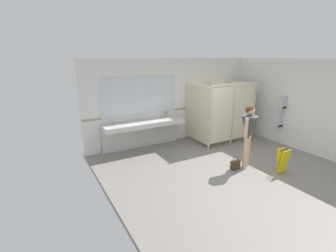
{
  "coord_description": "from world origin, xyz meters",
  "views": [
    {
      "loc": [
        -4.14,
        -4.09,
        2.78
      ],
      "look_at": [
        -1.5,
        0.61,
        1.21
      ],
      "focal_mm": 25.98,
      "sensor_mm": 36.0,
      "label": 1
    }
  ],
  "objects_px": {
    "paper_towel_dispenser_lower": "(280,120)",
    "soap_dispenser": "(166,115)",
    "handbag": "(235,165)",
    "wet_floor_sign": "(283,161)",
    "person_standing": "(249,129)",
    "paper_towel_dispenser_upper": "(284,103)"
  },
  "relations": [
    {
      "from": "paper_towel_dispenser_lower",
      "to": "soap_dispenser",
      "type": "height_order",
      "value": "soap_dispenser"
    },
    {
      "from": "handbag",
      "to": "soap_dispenser",
      "type": "height_order",
      "value": "soap_dispenser"
    },
    {
      "from": "handbag",
      "to": "wet_floor_sign",
      "type": "relative_size",
      "value": 0.58
    },
    {
      "from": "person_standing",
      "to": "handbag",
      "type": "height_order",
      "value": "person_standing"
    },
    {
      "from": "person_standing",
      "to": "wet_floor_sign",
      "type": "relative_size",
      "value": 2.64
    },
    {
      "from": "soap_dispenser",
      "to": "wet_floor_sign",
      "type": "bearing_deg",
      "value": -66.36
    },
    {
      "from": "person_standing",
      "to": "wet_floor_sign",
      "type": "xyz_separation_m",
      "value": [
        0.55,
        -0.66,
        -0.71
      ]
    },
    {
      "from": "person_standing",
      "to": "soap_dispenser",
      "type": "bearing_deg",
      "value": 108.68
    },
    {
      "from": "wet_floor_sign",
      "to": "paper_towel_dispenser_lower",
      "type": "bearing_deg",
      "value": 39.56
    },
    {
      "from": "paper_towel_dispenser_lower",
      "to": "handbag",
      "type": "relative_size",
      "value": 1.4
    },
    {
      "from": "paper_towel_dispenser_upper",
      "to": "soap_dispenser",
      "type": "bearing_deg",
      "value": 149.28
    },
    {
      "from": "paper_towel_dispenser_upper",
      "to": "soap_dispenser",
      "type": "xyz_separation_m",
      "value": [
        -3.17,
        1.88,
        -0.41
      ]
    },
    {
      "from": "paper_towel_dispenser_upper",
      "to": "wet_floor_sign",
      "type": "xyz_separation_m",
      "value": [
        -1.74,
        -1.39,
        -1.04
      ]
    },
    {
      "from": "paper_towel_dispenser_lower",
      "to": "handbag",
      "type": "bearing_deg",
      "value": -164.26
    },
    {
      "from": "paper_towel_dispenser_upper",
      "to": "paper_towel_dispenser_lower",
      "type": "height_order",
      "value": "paper_towel_dispenser_upper"
    },
    {
      "from": "soap_dispenser",
      "to": "handbag",
      "type": "bearing_deg",
      "value": -77.43
    },
    {
      "from": "paper_towel_dispenser_upper",
      "to": "handbag",
      "type": "relative_size",
      "value": 1.16
    },
    {
      "from": "handbag",
      "to": "soap_dispenser",
      "type": "distance_m",
      "value": 2.75
    },
    {
      "from": "paper_towel_dispenser_upper",
      "to": "soap_dispenser",
      "type": "height_order",
      "value": "paper_towel_dispenser_upper"
    },
    {
      "from": "person_standing",
      "to": "soap_dispenser",
      "type": "relative_size",
      "value": 9.04
    },
    {
      "from": "paper_towel_dispenser_lower",
      "to": "wet_floor_sign",
      "type": "bearing_deg",
      "value": -140.44
    },
    {
      "from": "soap_dispenser",
      "to": "wet_floor_sign",
      "type": "distance_m",
      "value": 3.62
    }
  ]
}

